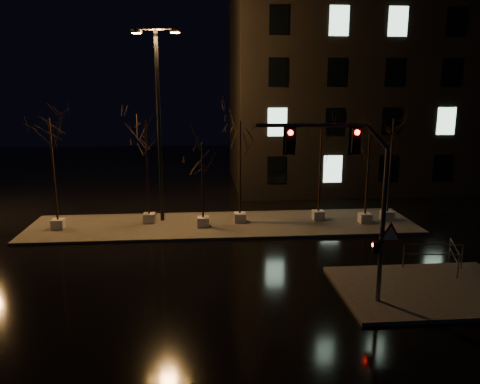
{
  "coord_description": "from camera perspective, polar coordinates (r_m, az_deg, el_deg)",
  "views": [
    {
      "loc": [
        -1.24,
        -19.8,
        7.79
      ],
      "look_at": [
        0.64,
        2.45,
        2.8
      ],
      "focal_mm": 35.0,
      "sensor_mm": 36.0,
      "label": 1
    }
  ],
  "objects": [
    {
      "name": "guard_rail_a",
      "position": [
        21.94,
        22.48,
        -6.81
      ],
      "size": [
        2.51,
        0.4,
        1.09
      ],
      "rotation": [
        0.0,
        0.0,
        -0.14
      ],
      "color": "#5B5E63",
      "rests_on": "sidewalk_corner"
    },
    {
      "name": "tree_4",
      "position": [
        27.24,
        9.82,
        5.13
      ],
      "size": [
        1.8,
        1.8,
        5.52
      ],
      "color": "silver",
      "rests_on": "median"
    },
    {
      "name": "guard_rail_b",
      "position": [
        22.2,
        24.64,
        -6.9
      ],
      "size": [
        0.77,
        2.06,
        1.03
      ],
      "rotation": [
        0.0,
        0.0,
        1.23
      ],
      "color": "#5B5E63",
      "rests_on": "sidewalk_corner"
    },
    {
      "name": "median",
      "position": [
        26.96,
        -1.99,
        -4.04
      ],
      "size": [
        22.0,
        5.0,
        0.15
      ],
      "primitive_type": "cube",
      "color": "#45423D",
      "rests_on": "ground"
    },
    {
      "name": "tree_6",
      "position": [
        28.12,
        18.06,
        5.84
      ],
      "size": [
        1.8,
        1.8,
        6.1
      ],
      "color": "silver",
      "rests_on": "median"
    },
    {
      "name": "building",
      "position": [
        40.76,
        17.5,
        11.63
      ],
      "size": [
        25.0,
        12.0,
        15.0
      ],
      "primitive_type": "cube",
      "color": "black",
      "rests_on": "ground"
    },
    {
      "name": "traffic_signal_mast",
      "position": [
        16.7,
        13.89,
        0.51
      ],
      "size": [
        5.3,
        0.4,
        6.47
      ],
      "rotation": [
        0.0,
        0.0,
        -0.05
      ],
      "color": "#5B5E63",
      "rests_on": "sidewalk_corner"
    },
    {
      "name": "streetlight_main",
      "position": [
        26.99,
        -9.9,
        9.42
      ],
      "size": [
        2.69,
        0.8,
        10.8
      ],
      "rotation": [
        0.0,
        0.0,
        -0.19
      ],
      "color": "black",
      "rests_on": "median"
    },
    {
      "name": "tree_5",
      "position": [
        27.22,
        15.47,
        5.48
      ],
      "size": [
        1.8,
        1.8,
        5.91
      ],
      "color": "silver",
      "rests_on": "median"
    },
    {
      "name": "sidewalk_corner",
      "position": [
        20.05,
        21.9,
        -11.0
      ],
      "size": [
        7.0,
        5.0,
        0.15
      ],
      "primitive_type": "cube",
      "color": "#45423D",
      "rests_on": "ground"
    },
    {
      "name": "tree_1",
      "position": [
        26.75,
        -11.38,
        5.81
      ],
      "size": [
        1.8,
        1.8,
        6.06
      ],
      "color": "silver",
      "rests_on": "median"
    },
    {
      "name": "ground",
      "position": [
        21.32,
        -1.17,
        -8.84
      ],
      "size": [
        90.0,
        90.0,
        0.0
      ],
      "primitive_type": "plane",
      "color": "black",
      "rests_on": "ground"
    },
    {
      "name": "tree_0",
      "position": [
        26.95,
        -22.04,
        5.5
      ],
      "size": [
        1.8,
        1.8,
        6.25
      ],
      "color": "silver",
      "rests_on": "median"
    },
    {
      "name": "tree_2",
      "position": [
        25.66,
        -4.63,
        3.66
      ],
      "size": [
        1.8,
        1.8,
        4.84
      ],
      "color": "silver",
      "rests_on": "median"
    },
    {
      "name": "tree_3",
      "position": [
        26.34,
        -0.0,
        5.86
      ],
      "size": [
        1.8,
        1.8,
        6.0
      ],
      "color": "silver",
      "rests_on": "median"
    }
  ]
}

